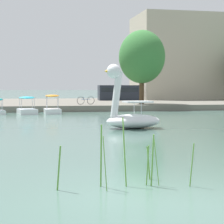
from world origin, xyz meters
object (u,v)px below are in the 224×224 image
(parked_van, at_px, (118,92))
(bicycle_parked, at_px, (86,100))
(pedal_boat_orange, at_px, (52,109))
(swan_boat, at_px, (130,114))
(pedal_boat_cyan, at_px, (27,109))
(tree_broadleaf_right, at_px, (142,57))

(parked_van, bearing_deg, bicycle_parked, -115.38)
(pedal_boat_orange, height_order, parked_van, parked_van)
(pedal_boat_orange, bearing_deg, bicycle_parked, 53.75)
(swan_boat, bearing_deg, parked_van, 79.81)
(swan_boat, bearing_deg, pedal_boat_orange, 104.83)
(swan_boat, bearing_deg, bicycle_parked, 90.59)
(pedal_boat_cyan, xyz_separation_m, bicycle_parked, (5.43, 4.79, 0.51))
(pedal_boat_orange, relative_size, tree_broadleaf_right, 0.30)
(tree_broadleaf_right, relative_size, bicycle_parked, 4.17)
(swan_boat, height_order, pedal_boat_cyan, swan_boat)
(bicycle_parked, bearing_deg, pedal_boat_orange, -126.25)
(pedal_boat_cyan, bearing_deg, parked_van, 56.30)
(tree_broadleaf_right, xyz_separation_m, parked_van, (-0.06, 11.29, -3.58))
(bicycle_parked, bearing_deg, swan_boat, -89.41)
(swan_boat, relative_size, pedal_boat_orange, 1.59)
(pedal_boat_orange, bearing_deg, swan_boat, -75.17)
(pedal_boat_orange, height_order, tree_broadleaf_right, tree_broadleaf_right)
(parked_van, bearing_deg, tree_broadleaf_right, -89.72)
(swan_boat, xyz_separation_m, bicycle_parked, (-0.19, 18.00, 0.13))
(pedal_boat_orange, xyz_separation_m, parked_van, (8.88, 16.21, 1.13))
(swan_boat, height_order, tree_broadleaf_right, tree_broadleaf_right)
(pedal_boat_orange, bearing_deg, pedal_boat_cyan, -174.47)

